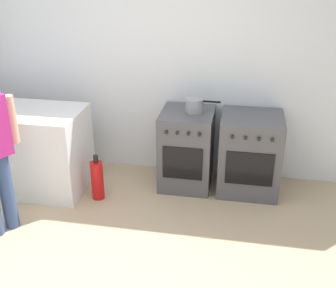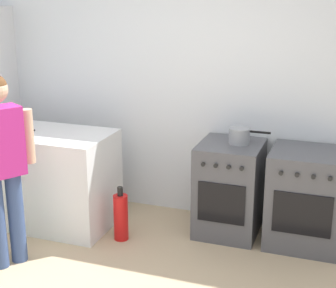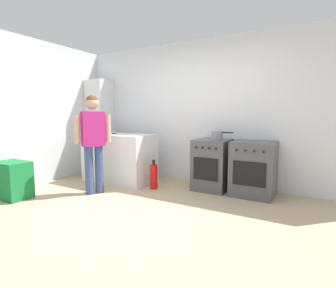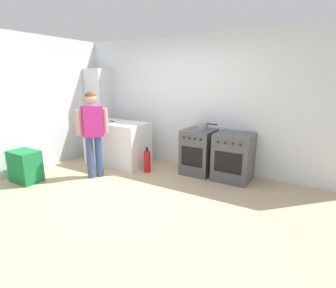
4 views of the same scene
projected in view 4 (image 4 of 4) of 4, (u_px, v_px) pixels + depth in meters
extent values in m
plane|color=tan|center=(134.00, 200.00, 3.97)|extent=(8.00, 8.00, 0.00)
cube|color=silver|center=(192.00, 103.00, 5.27)|extent=(6.00, 0.10, 2.60)
cube|color=silver|center=(41.00, 103.00, 5.27)|extent=(0.10, 3.10, 2.60)
cube|color=silver|center=(117.00, 143.00, 5.53)|extent=(1.30, 0.70, 0.90)
cube|color=#4C4C51|center=(199.00, 151.00, 5.01)|extent=(0.55, 0.60, 0.85)
cube|color=black|center=(192.00, 157.00, 4.76)|extent=(0.41, 0.01, 0.36)
cylinder|color=black|center=(190.00, 130.00, 4.87)|extent=(0.18, 0.18, 0.01)
cylinder|color=black|center=(203.00, 132.00, 4.74)|extent=(0.18, 0.18, 0.01)
cylinder|color=black|center=(196.00, 128.00, 5.07)|extent=(0.18, 0.18, 0.01)
cylinder|color=black|center=(208.00, 129.00, 4.94)|extent=(0.18, 0.18, 0.01)
cylinder|color=black|center=(184.00, 138.00, 4.75)|extent=(0.04, 0.02, 0.04)
cylinder|color=black|center=(189.00, 138.00, 4.70)|extent=(0.04, 0.02, 0.04)
cylinder|color=black|center=(195.00, 139.00, 4.64)|extent=(0.04, 0.02, 0.04)
cylinder|color=black|center=(200.00, 140.00, 4.59)|extent=(0.04, 0.02, 0.04)
cube|color=#4C4C51|center=(233.00, 157.00, 4.67)|extent=(0.64, 0.60, 0.85)
cube|color=black|center=(228.00, 163.00, 4.42)|extent=(0.48, 0.01, 0.36)
cylinder|color=black|center=(225.00, 134.00, 4.54)|extent=(0.20, 0.20, 0.01)
cylinder|color=black|center=(241.00, 136.00, 4.40)|extent=(0.20, 0.20, 0.01)
cylinder|color=black|center=(229.00, 132.00, 4.74)|extent=(0.20, 0.20, 0.01)
cylinder|color=black|center=(245.00, 133.00, 4.60)|extent=(0.20, 0.20, 0.01)
cylinder|color=black|center=(218.00, 142.00, 4.43)|extent=(0.04, 0.02, 0.04)
cylinder|color=black|center=(225.00, 143.00, 4.36)|extent=(0.04, 0.02, 0.04)
cylinder|color=black|center=(233.00, 144.00, 4.30)|extent=(0.04, 0.02, 0.04)
cylinder|color=black|center=(240.00, 145.00, 4.24)|extent=(0.04, 0.02, 0.04)
cylinder|color=gray|center=(203.00, 126.00, 4.88)|extent=(0.19, 0.19, 0.14)
cylinder|color=black|center=(213.00, 124.00, 4.77)|extent=(0.18, 0.02, 0.02)
cube|color=silver|center=(110.00, 124.00, 5.16)|extent=(0.21, 0.14, 0.01)
cube|color=black|center=(108.00, 123.00, 5.30)|extent=(0.11, 0.08, 0.01)
cube|color=silver|center=(109.00, 121.00, 5.56)|extent=(0.10, 0.04, 0.01)
cube|color=black|center=(112.00, 121.00, 5.49)|extent=(0.11, 0.05, 0.01)
cylinder|color=#384C7A|center=(90.00, 157.00, 4.77)|extent=(0.13, 0.13, 0.77)
cylinder|color=#384C7A|center=(99.00, 156.00, 4.85)|extent=(0.13, 0.13, 0.77)
cube|color=#B7267A|center=(92.00, 122.00, 4.65)|extent=(0.35, 0.39, 0.54)
cylinder|color=tan|center=(78.00, 123.00, 4.53)|extent=(0.09, 0.09, 0.44)
cylinder|color=tan|center=(106.00, 120.00, 4.76)|extent=(0.09, 0.09, 0.44)
sphere|color=tan|center=(90.00, 98.00, 4.54)|extent=(0.21, 0.21, 0.21)
sphere|color=brown|center=(90.00, 97.00, 4.54)|extent=(0.20, 0.20, 0.20)
cylinder|color=red|center=(147.00, 162.00, 5.09)|extent=(0.13, 0.13, 0.42)
cylinder|color=black|center=(147.00, 149.00, 5.03)|extent=(0.05, 0.05, 0.08)
cube|color=#197238|center=(26.00, 174.00, 4.65)|extent=(0.52, 0.36, 0.28)
cube|color=#197238|center=(24.00, 159.00, 4.58)|extent=(0.52, 0.36, 0.28)
cube|color=silver|center=(100.00, 112.00, 6.26)|extent=(0.48, 0.44, 2.00)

